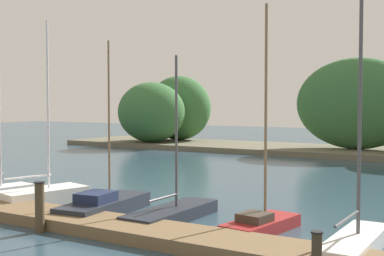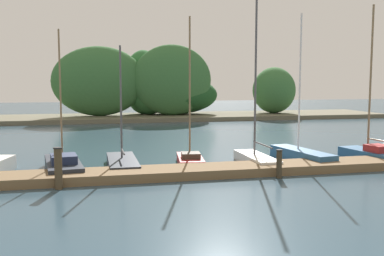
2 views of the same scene
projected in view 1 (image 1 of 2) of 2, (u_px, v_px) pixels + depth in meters
dock_pier at (174, 236)px, 13.70m from camera, size 28.58×1.80×0.35m
far_shore at (352, 116)px, 37.81m from camera, size 53.98×8.64×7.35m
sailboat_2 at (47, 195)px, 19.05m from camera, size 2.07×3.51×6.77m
sailboat_3 at (106, 204)px, 17.35m from camera, size 1.80×4.36×5.85m
sailboat_4 at (175, 212)px, 16.47m from camera, size 1.21×4.23×5.26m
sailboat_5 at (263, 221)px, 14.92m from camera, size 1.46×3.11×6.59m
sailboat_6 at (357, 238)px, 12.84m from camera, size 0.99×3.84×7.64m
mooring_piling_1 at (40, 207)px, 14.83m from camera, size 0.31×0.31×1.47m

